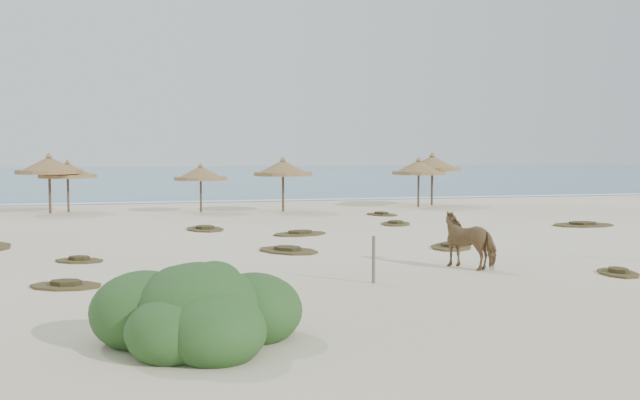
# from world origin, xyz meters

# --- Properties ---
(ground) EXTENTS (160.00, 160.00, 0.00)m
(ground) POSITION_xyz_m (0.00, 0.00, 0.00)
(ground) COLOR beige
(ground) RESTS_ON ground
(ocean) EXTENTS (200.00, 100.00, 0.01)m
(ocean) POSITION_xyz_m (0.00, 75.00, 0.00)
(ocean) COLOR #2C6184
(ocean) RESTS_ON ground
(foam_line) EXTENTS (70.00, 0.60, 0.01)m
(foam_line) POSITION_xyz_m (0.00, 26.00, 0.00)
(foam_line) COLOR white
(foam_line) RESTS_ON ground
(palapa_1) EXTENTS (3.24, 3.24, 2.76)m
(palapa_1) POSITION_xyz_m (-7.61, 19.87, 2.14)
(palapa_1) COLOR #503B29
(palapa_1) RESTS_ON ground
(palapa_2) EXTENTS (3.62, 3.62, 3.11)m
(palapa_2) POSITION_xyz_m (-8.46, 19.51, 2.41)
(palapa_2) COLOR #503B29
(palapa_2) RESTS_ON ground
(palapa_3) EXTENTS (3.39, 3.39, 2.58)m
(palapa_3) POSITION_xyz_m (-0.90, 18.25, 2.00)
(palapa_3) COLOR #503B29
(palapa_3) RESTS_ON ground
(palapa_4) EXTENTS (3.38, 3.38, 2.91)m
(palapa_4) POSITION_xyz_m (3.33, 17.63, 2.25)
(palapa_4) COLOR #503B29
(palapa_4) RESTS_ON ground
(palapa_5) EXTENTS (3.74, 3.74, 2.85)m
(palapa_5) POSITION_xyz_m (11.36, 18.69, 2.21)
(palapa_5) COLOR #503B29
(palapa_5) RESTS_ON ground
(palapa_6) EXTENTS (3.70, 3.70, 3.12)m
(palapa_6) POSITION_xyz_m (12.61, 19.72, 2.42)
(palapa_6) COLOR #503B29
(palapa_6) RESTS_ON ground
(horse) EXTENTS (1.67, 1.95, 1.52)m
(horse) POSITION_xyz_m (4.90, -1.27, 0.76)
(horse) COLOR brown
(horse) RESTS_ON ground
(fence_post_near) EXTENTS (0.10, 0.10, 1.15)m
(fence_post_near) POSITION_xyz_m (1.61, -2.80, 0.58)
(fence_post_near) COLOR #6F6653
(fence_post_near) RESTS_ON ground
(bush) EXTENTS (3.57, 3.15, 1.60)m
(bush) POSITION_xyz_m (-2.94, -7.38, 0.52)
(bush) COLOR #2C5022
(bush) RESTS_ON ground
(scrub_2) EXTENTS (1.71, 1.46, 0.16)m
(scrub_2) POSITION_xyz_m (-5.64, 2.42, 0.05)
(scrub_2) COLOR #4E4522
(scrub_2) RESTS_ON ground
(scrub_3) EXTENTS (2.51, 2.01, 0.16)m
(scrub_3) POSITION_xyz_m (1.99, 7.35, 0.05)
(scrub_3) COLOR #4E4522
(scrub_3) RESTS_ON ground
(scrub_4) EXTENTS (2.17, 2.45, 0.16)m
(scrub_4) POSITION_xyz_m (6.07, 2.55, 0.05)
(scrub_4) COLOR #4E4522
(scrub_4) RESTS_ON ground
(scrub_5) EXTENTS (2.78, 1.83, 0.16)m
(scrub_5) POSITION_xyz_m (14.47, 7.63, 0.05)
(scrub_5) COLOR #4E4522
(scrub_5) RESTS_ON ground
(scrub_7) EXTENTS (1.91, 2.30, 0.16)m
(scrub_7) POSITION_xyz_m (6.85, 10.02, 0.05)
(scrub_7) COLOR #4E4522
(scrub_7) RESTS_ON ground
(scrub_9) EXTENTS (2.48, 2.66, 0.16)m
(scrub_9) POSITION_xyz_m (0.64, 2.98, 0.05)
(scrub_9) COLOR #4E4522
(scrub_9) RESTS_ON ground
(scrub_10) EXTENTS (1.85, 2.21, 0.16)m
(scrub_10) POSITION_xyz_m (7.71, 14.41, 0.05)
(scrub_10) COLOR #4E4522
(scrub_10) RESTS_ON ground
(scrub_11) EXTENTS (2.00, 1.65, 0.16)m
(scrub_11) POSITION_xyz_m (-5.61, -1.54, 0.05)
(scrub_11) COLOR #4E4522
(scrub_11) RESTS_ON ground
(scrub_12) EXTENTS (1.31, 1.68, 0.16)m
(scrub_12) POSITION_xyz_m (8.18, -3.17, 0.05)
(scrub_12) COLOR #4E4522
(scrub_12) RESTS_ON ground
(scrub_13) EXTENTS (1.85, 2.46, 0.16)m
(scrub_13) POSITION_xyz_m (-1.41, 9.89, 0.05)
(scrub_13) COLOR #4E4522
(scrub_13) RESTS_ON ground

